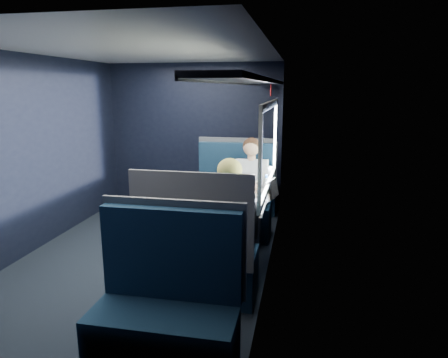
% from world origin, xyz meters
% --- Properties ---
extents(ground, '(2.80, 4.20, 0.01)m').
position_xyz_m(ground, '(0.00, 0.00, -0.01)').
color(ground, black).
extents(room_shell, '(3.00, 4.40, 2.40)m').
position_xyz_m(room_shell, '(0.02, 0.00, 1.48)').
color(room_shell, black).
rests_on(room_shell, ground).
extents(table, '(0.62, 1.00, 0.74)m').
position_xyz_m(table, '(1.03, 0.00, 0.66)').
color(table, '#54565E').
rests_on(table, ground).
extents(seat_bay_near, '(1.08, 0.62, 1.26)m').
position_xyz_m(seat_bay_near, '(0.83, 0.87, 0.42)').
color(seat_bay_near, '#0D223A').
rests_on(seat_bay_near, ground).
extents(seat_bay_far, '(1.04, 0.62, 1.26)m').
position_xyz_m(seat_bay_far, '(0.85, -0.87, 0.41)').
color(seat_bay_far, '#0D223A').
rests_on(seat_bay_far, ground).
extents(seat_row_front, '(1.04, 0.51, 1.16)m').
position_xyz_m(seat_row_front, '(0.85, 1.80, 0.41)').
color(seat_row_front, '#0D223A').
rests_on(seat_row_front, ground).
extents(seat_row_back, '(1.04, 0.51, 1.16)m').
position_xyz_m(seat_row_back, '(0.85, -1.80, 0.41)').
color(seat_row_back, '#0D223A').
rests_on(seat_row_back, ground).
extents(man, '(0.53, 0.56, 1.32)m').
position_xyz_m(man, '(1.10, 0.70, 0.72)').
color(man, black).
rests_on(man, ground).
extents(woman, '(0.53, 0.56, 1.32)m').
position_xyz_m(woman, '(1.10, -0.71, 0.73)').
color(woman, black).
rests_on(woman, ground).
extents(papers, '(0.67, 0.83, 0.01)m').
position_xyz_m(papers, '(0.93, 0.05, 0.74)').
color(papers, white).
rests_on(papers, table).
extents(laptop, '(0.29, 0.33, 0.21)m').
position_xyz_m(laptop, '(1.37, 0.04, 0.80)').
color(laptop, silver).
rests_on(laptop, table).
extents(bottle_small, '(0.06, 0.06, 0.20)m').
position_xyz_m(bottle_small, '(1.33, 0.34, 0.83)').
color(bottle_small, silver).
rests_on(bottle_small, table).
extents(cup, '(0.07, 0.07, 0.09)m').
position_xyz_m(cup, '(1.22, 0.44, 0.79)').
color(cup, white).
rests_on(cup, table).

